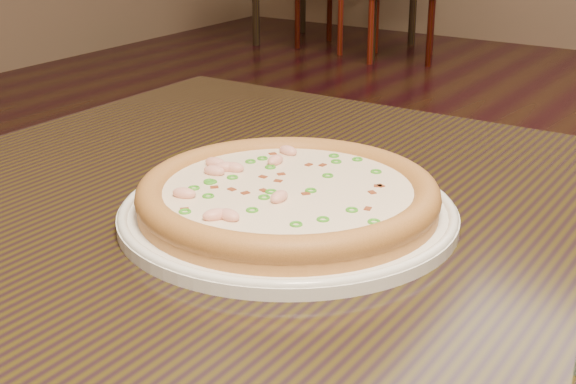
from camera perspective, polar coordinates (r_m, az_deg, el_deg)
The scene contains 3 objects.
hero_table at distance 0.84m, azimuth 8.88°, elevation -8.84°, with size 1.20×0.80×0.75m.
plate at distance 0.80m, azimuth 0.00°, elevation -1.42°, with size 0.34×0.34×0.02m.
pizza at distance 0.79m, azimuth -0.03°, elevation -0.19°, with size 0.30×0.30×0.03m.
Camera 1 is at (0.52, -1.10, 1.07)m, focal length 50.00 mm.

